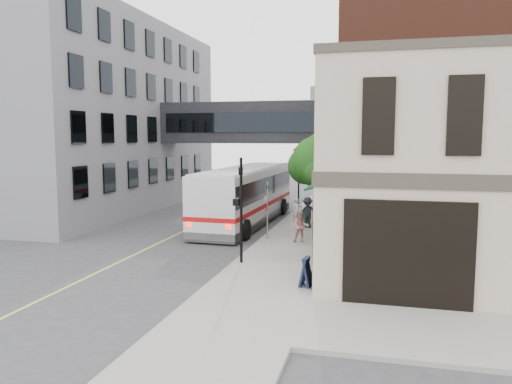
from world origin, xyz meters
The scene contains 17 objects.
ground centered at (0.00, 0.00, 0.00)m, with size 120.00×120.00×0.00m, color #38383A.
sidewalk_main centered at (2.00, 14.00, 0.07)m, with size 4.00×60.00×0.15m, color gray.
corner_building centered at (8.97, 2.00, 4.21)m, with size 10.19×8.12×8.45m.
brick_building centered at (9.98, 15.00, 6.99)m, with size 13.76×18.00×14.00m.
opposite_building centered at (-17.00, 16.00, 7.00)m, with size 14.00×24.00×14.00m, color slate.
skyway_bridge centered at (-3.00, 18.00, 6.50)m, with size 14.00×3.18×3.00m.
traffic_signal_near centered at (0.37, 2.00, 2.98)m, with size 0.44×0.22×4.60m.
traffic_signal_far centered at (0.26, 17.00, 3.34)m, with size 0.53×0.28×4.50m.
street_sign_pole centered at (0.39, 7.00, 1.93)m, with size 0.08×0.75×3.00m.
street_tree centered at (2.19, 13.22, 3.91)m, with size 3.80×3.20×5.60m.
lane_marking centered at (-5.00, 10.00, 0.01)m, with size 0.12×40.00×0.01m, color #D8CC4C.
bus centered at (-2.11, 11.89, 1.95)m, with size 3.45×13.04×3.49m.
pedestrian_a centered at (1.25, 11.34, 0.98)m, with size 0.61×0.40×1.66m, color beige.
pedestrian_b centered at (2.24, 6.57, 0.98)m, with size 0.81×0.63×1.67m, color tan.
pedestrian_c centered at (1.97, 10.77, 1.06)m, with size 1.17×0.67×1.81m, color black.
newspaper_box centered at (1.75, 11.28, 0.64)m, with size 0.49×0.43×0.97m, color #14592C.
sandwich_board centered at (3.60, -0.73, 0.69)m, with size 0.39×0.60×1.07m, color #101832.
Camera 1 is at (6.15, -18.13, 5.56)m, focal length 35.00 mm.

